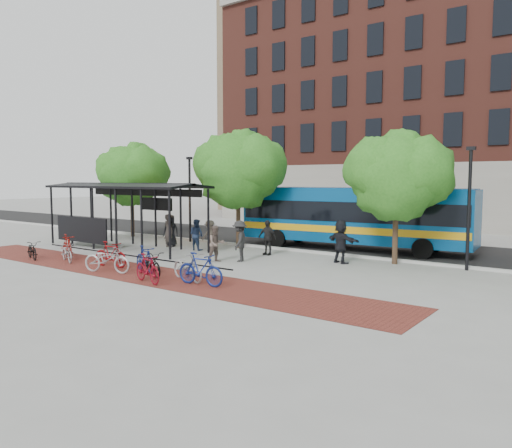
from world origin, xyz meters
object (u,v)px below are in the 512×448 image
Objects in this scene: bike_5 at (110,254)px; pedestrian_0 at (171,231)px; bike_10 at (188,267)px; bike_9 at (147,269)px; lamp_post_left at (190,197)px; pedestrian_4 at (267,238)px; tree_a at (133,172)px; pedestrian_1 at (168,231)px; bike_2 at (67,252)px; tree_b at (240,167)px; bus at (354,214)px; pedestrian_9 at (240,241)px; bike_1 at (67,246)px; tree_c at (399,173)px; lamp_post_right at (469,205)px; pedestrian_2 at (196,235)px; bike_6 at (107,259)px; pedestrian_8 at (216,244)px; bus_shelter at (123,194)px; bike_0 at (32,250)px; bike_7 at (145,259)px; pedestrian_3 at (210,235)px; pedestrian_5 at (341,242)px; bike_11 at (200,269)px; bike_8 at (151,264)px.

pedestrian_0 is (-2.83, 6.24, 0.34)m from bike_5.
bike_9 is at bearing 158.23° from bike_10.
lamp_post_left is 2.93× the size of pedestrian_4.
tree_a is 3.34× the size of pedestrian_1.
bike_2 is 0.94× the size of pedestrian_0.
tree_b reaches higher than bus.
bike_1 is at bearing -85.28° from pedestrian_9.
tree_c is 1.16× the size of lamp_post_right.
pedestrian_2 is (3.15, 5.66, 0.27)m from bike_1.
bike_10 is at bearing -95.13° from bike_6.
pedestrian_8 is (-9.78, -4.68, -1.90)m from lamp_post_right.
pedestrian_2 is at bearing 21.87° from bus_shelter.
lamp_post_right reaches higher than bike_0.
bike_5 is at bearing 111.65° from bike_7.
bike_0 is 8.65m from pedestrian_3.
bus_shelter is at bearing 16.83° from bike_0.
pedestrian_1 is at bearing -127.88° from pedestrian_9.
bike_1 is 7.09m from pedestrian_3.
bus_shelter is at bearing -163.87° from pedestrian_4.
pedestrian_5 is 4.61m from pedestrian_9.
bike_1 is 1.05× the size of pedestrian_0.
bike_1 is at bearing 48.88° from pedestrian_5.
bike_10 is 7.51m from pedestrian_5.
bike_11 is 1.13× the size of pedestrian_4.
tree_c reaches higher than pedestrian_2.
pedestrian_9 reaches higher than pedestrian_0.
bus is 14.57m from bike_2.
bike_10 is (-7.80, -8.53, -2.21)m from lamp_post_right.
bike_9 is (8.43, -5.62, -2.47)m from bus_shelter.
bike_8 is at bearing -69.44° from bike_2.
tree_c is at bearing -0.00° from tree_b.
bike_8 is at bearing -36.87° from tree_a.
pedestrian_8 is (-3.26, -7.47, -1.07)m from bus.
bike_5 is 1.04× the size of bike_9.
pedestrian_3 is at bearing -31.28° from lamp_post_left.
bike_10 is 8.08m from pedestrian_2.
bike_6 is at bearing -138.67° from bike_5.
bike_1 is at bearing 92.17° from pedestrian_1.
bus is 7.17× the size of pedestrian_4.
tree_b is at bearing -156.04° from bus.
tree_a is 13.71m from bike_7.
bus_shelter is at bearing -166.61° from lamp_post_right.
bike_6 is 4.74m from bike_11.
bike_6 is 1.51m from bike_7.
bike_5 is at bearing -117.74° from pedestrian_4.
pedestrian_1 is 1.14× the size of pedestrian_3.
bike_1 is 8.41m from pedestrian_9.
tree_a is 15.87m from bike_9.
pedestrian_8 is at bearing -42.50° from bike_5.
pedestrian_0 is at bearing 46.94° from bus_shelter.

